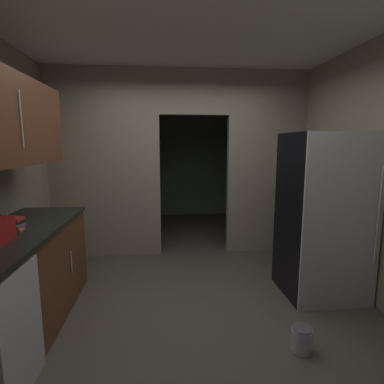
{
  "coord_description": "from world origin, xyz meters",
  "views": [
    {
      "loc": [
        -0.27,
        -2.83,
        1.65
      ],
      "look_at": [
        0.09,
        0.9,
        1.05
      ],
      "focal_mm": 28.33,
      "sensor_mm": 36.0,
      "label": 1
    }
  ],
  "objects_px": {
    "refrigerator": "(323,216)",
    "dishwasher": "(22,334)",
    "book_stack": "(15,224)",
    "paint_can": "(302,339)"
  },
  "relations": [
    {
      "from": "refrigerator",
      "to": "dishwasher",
      "type": "relative_size",
      "value": 2.04
    },
    {
      "from": "dishwasher",
      "to": "paint_can",
      "type": "xyz_separation_m",
      "value": [
        2.01,
        0.22,
        -0.33
      ]
    },
    {
      "from": "book_stack",
      "to": "refrigerator",
      "type": "bearing_deg",
      "value": 8.15
    },
    {
      "from": "dishwasher",
      "to": "book_stack",
      "type": "height_order",
      "value": "book_stack"
    },
    {
      "from": "refrigerator",
      "to": "book_stack",
      "type": "height_order",
      "value": "refrigerator"
    },
    {
      "from": "dishwasher",
      "to": "book_stack",
      "type": "xyz_separation_m",
      "value": [
        -0.32,
        0.71,
        0.55
      ]
    },
    {
      "from": "refrigerator",
      "to": "paint_can",
      "type": "relative_size",
      "value": 8.7
    },
    {
      "from": "refrigerator",
      "to": "book_stack",
      "type": "relative_size",
      "value": 11.66
    },
    {
      "from": "dishwasher",
      "to": "paint_can",
      "type": "bearing_deg",
      "value": 6.16
    },
    {
      "from": "refrigerator",
      "to": "dishwasher",
      "type": "height_order",
      "value": "refrigerator"
    }
  ]
}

